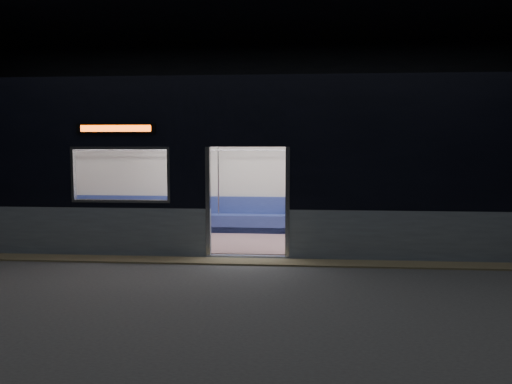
# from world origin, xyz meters

# --- Properties ---
(station_floor) EXTENTS (24.00, 14.00, 0.01)m
(station_floor) POSITION_xyz_m (0.00, 0.00, -0.01)
(station_floor) COLOR #47494C
(station_floor) RESTS_ON ground
(station_envelope) EXTENTS (24.00, 14.00, 5.00)m
(station_envelope) POSITION_xyz_m (0.00, 0.00, 3.66)
(station_envelope) COLOR black
(station_envelope) RESTS_ON station_floor
(tactile_strip) EXTENTS (22.80, 0.50, 0.03)m
(tactile_strip) POSITION_xyz_m (0.00, 0.55, 0.01)
(tactile_strip) COLOR #8C7F59
(tactile_strip) RESTS_ON station_floor
(metro_car) EXTENTS (18.00, 3.04, 3.35)m
(metro_car) POSITION_xyz_m (-0.00, 2.54, 1.85)
(metro_car) COLOR #909FAB
(metro_car) RESTS_ON station_floor
(passenger) EXTENTS (0.42, 0.69, 1.36)m
(passenger) POSITION_xyz_m (1.19, 3.55, 0.79)
(passenger) COLOR black
(passenger) RESTS_ON metro_car
(handbag) EXTENTS (0.27, 0.23, 0.13)m
(handbag) POSITION_xyz_m (1.14, 3.33, 0.67)
(handbag) COLOR black
(handbag) RESTS_ON passenger
(transit_map) EXTENTS (0.89, 0.03, 0.58)m
(transit_map) POSITION_xyz_m (2.81, 3.85, 1.44)
(transit_map) COLOR white
(transit_map) RESTS_ON metro_car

